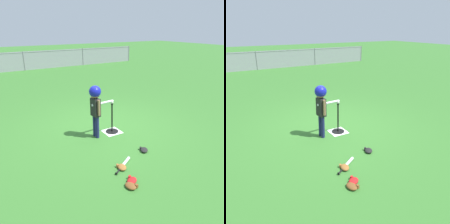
{
  "view_description": "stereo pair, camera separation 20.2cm",
  "coord_description": "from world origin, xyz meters",
  "views": [
    {
      "loc": [
        -2.84,
        -4.84,
        2.56
      ],
      "look_at": [
        -0.03,
        -0.33,
        0.55
      ],
      "focal_mm": 36.12,
      "sensor_mm": 36.0,
      "label": 1
    },
    {
      "loc": [
        -2.66,
        -4.95,
        2.56
      ],
      "look_at": [
        -0.03,
        -0.33,
        0.55
      ],
      "focal_mm": 36.12,
      "sensor_mm": 36.0,
      "label": 2
    }
  ],
  "objects": [
    {
      "name": "glove_by_plate",
      "position": [
        -0.74,
        -1.82,
        0.04
      ],
      "size": [
        0.22,
        0.26,
        0.07
      ],
      "color": "brown",
      "rests_on": "ground_plane"
    },
    {
      "name": "batter_child",
      "position": [
        -0.51,
        -0.37,
        0.93
      ],
      "size": [
        0.65,
        0.37,
        1.3
      ],
      "color": "#191E4C",
      "rests_on": "ground_plane"
    },
    {
      "name": "batting_tee",
      "position": [
        -0.03,
        -0.33,
        0.13
      ],
      "size": [
        0.32,
        0.32,
        0.77
      ],
      "color": "black",
      "rests_on": "ground_plane"
    },
    {
      "name": "home_plate",
      "position": [
        -0.03,
        -0.33,
        0.0
      ],
      "size": [
        0.44,
        0.44,
        0.01
      ],
      "primitive_type": "cube",
      "color": "white",
      "rests_on": "ground_plane"
    },
    {
      "name": "ground_plane",
      "position": [
        0.0,
        0.0,
        0.0
      ],
      "size": [
        60.0,
        60.0,
        0.0
      ],
      "primitive_type": "plane",
      "color": "#336B28"
    },
    {
      "name": "glove_tossed_aside",
      "position": [
        0.04,
        -1.54,
        0.04
      ],
      "size": [
        0.26,
        0.27,
        0.07
      ],
      "color": "black",
      "rests_on": "ground_plane"
    },
    {
      "name": "glove_near_bats",
      "position": [
        -0.91,
        -2.36,
        0.04
      ],
      "size": [
        0.2,
        0.24,
        0.07
      ],
      "color": "brown",
      "rests_on": "ground_plane"
    },
    {
      "name": "baseball_on_tee",
      "position": [
        -0.03,
        -0.33,
        0.81
      ],
      "size": [
        0.07,
        0.07,
        0.07
      ],
      "primitive_type": "sphere",
      "color": "white",
      "rests_on": "batting_tee"
    },
    {
      "name": "spare_bat_silver",
      "position": [
        -0.61,
        -1.73,
        0.03
      ],
      "size": [
        0.55,
        0.36,
        0.06
      ],
      "color": "silver",
      "rests_on": "ground_plane"
    },
    {
      "name": "outfield_fence",
      "position": [
        0.0,
        10.06,
        0.62
      ],
      "size": [
        16.06,
        0.06,
        1.15
      ],
      "color": "slate",
      "rests_on": "ground_plane"
    },
    {
      "name": "glove_outfield_drop",
      "position": [
        -0.82,
        -2.25,
        0.04
      ],
      "size": [
        0.27,
        0.25,
        0.07
      ],
      "color": "#B21919",
      "rests_on": "ground_plane"
    }
  ]
}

